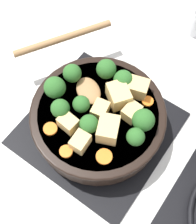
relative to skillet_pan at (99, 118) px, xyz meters
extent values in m
plane|color=silver|center=(0.00, 0.00, -0.06)|extent=(2.40, 2.40, 0.00)
cube|color=black|center=(0.00, 0.00, -0.05)|extent=(0.31, 0.31, 0.01)
torus|color=black|center=(0.00, 0.00, -0.04)|extent=(0.24, 0.24, 0.01)
cube|color=black|center=(0.00, 0.00, -0.04)|extent=(0.01, 0.23, 0.01)
cube|color=black|center=(0.00, 0.00, -0.04)|extent=(0.23, 0.01, 0.01)
cylinder|color=black|center=(0.00, 0.00, 0.00)|extent=(0.28, 0.28, 0.06)
cylinder|color=brown|center=(0.00, 0.00, 0.00)|extent=(0.25, 0.25, 0.05)
torus|color=black|center=(0.00, 0.00, 0.02)|extent=(0.28, 0.28, 0.01)
ellipsoid|color=#A87A4C|center=(-0.03, -0.05, 0.03)|extent=(0.08, 0.08, 0.01)
cylinder|color=#A87A4C|center=(-0.10, -0.18, 0.03)|extent=(0.21, 0.14, 0.02)
cube|color=#DBB770|center=(0.00, 0.00, 0.04)|extent=(0.04, 0.04, 0.03)
cube|color=#DBB770|center=(-0.03, 0.06, 0.04)|extent=(0.04, 0.03, 0.03)
cube|color=#DBB770|center=(0.08, 0.01, 0.04)|extent=(0.04, 0.03, 0.03)
cube|color=#DBB770|center=(0.03, 0.04, 0.05)|extent=(0.06, 0.06, 0.04)
cube|color=#DBB770|center=(0.06, -0.03, 0.04)|extent=(0.03, 0.04, 0.03)
cube|color=#DBB770|center=(-0.08, 0.04, 0.04)|extent=(0.05, 0.05, 0.04)
cube|color=#DBB770|center=(-0.05, 0.02, 0.05)|extent=(0.06, 0.06, 0.04)
cylinder|color=#709956|center=(0.01, 0.09, 0.03)|extent=(0.01, 0.01, 0.01)
sphere|color=#2D6628|center=(0.01, 0.09, 0.05)|extent=(0.04, 0.04, 0.04)
cylinder|color=#709956|center=(0.02, -0.10, 0.03)|extent=(0.01, 0.01, 0.01)
sphere|color=#2D6628|center=(0.02, -0.10, 0.05)|extent=(0.05, 0.05, 0.05)
cylinder|color=#709956|center=(0.02, -0.03, 0.03)|extent=(0.01, 0.01, 0.01)
sphere|color=#2D6628|center=(0.02, -0.03, 0.05)|extent=(0.04, 0.04, 0.04)
cylinder|color=#709956|center=(-0.03, -0.09, 0.03)|extent=(0.01, 0.01, 0.01)
sphere|color=#2D6628|center=(-0.03, -0.09, 0.05)|extent=(0.04, 0.04, 0.04)
cylinder|color=#709956|center=(-0.08, -0.04, 0.03)|extent=(0.01, 0.01, 0.01)
sphere|color=#2D6628|center=(-0.08, -0.04, 0.05)|extent=(0.04, 0.04, 0.04)
cylinder|color=#709956|center=(-0.08, 0.00, 0.03)|extent=(0.01, 0.01, 0.01)
sphere|color=#2D6628|center=(-0.08, 0.00, 0.05)|extent=(0.04, 0.04, 0.04)
cylinder|color=#709956|center=(0.05, -0.06, 0.03)|extent=(0.01, 0.01, 0.01)
sphere|color=#2D6628|center=(0.05, -0.06, 0.05)|extent=(0.04, 0.04, 0.04)
cylinder|color=#709956|center=(0.04, 0.01, 0.03)|extent=(0.01, 0.01, 0.01)
sphere|color=#2D6628|center=(0.04, 0.01, 0.05)|extent=(0.04, 0.04, 0.04)
cylinder|color=#709956|center=(-0.02, 0.09, 0.03)|extent=(0.01, 0.01, 0.01)
sphere|color=#2D6628|center=(-0.02, 0.09, 0.05)|extent=(0.04, 0.04, 0.04)
cylinder|color=orange|center=(0.07, 0.06, 0.03)|extent=(0.03, 0.03, 0.01)
cylinder|color=orange|center=(0.09, -0.06, 0.03)|extent=(0.03, 0.03, 0.01)
cylinder|color=orange|center=(-0.08, 0.07, 0.03)|extent=(0.02, 0.02, 0.01)
cylinder|color=orange|center=(0.11, 0.00, 0.03)|extent=(0.03, 0.03, 0.01)
camera|label=1|loc=(0.24, 0.17, 0.59)|focal=50.00mm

